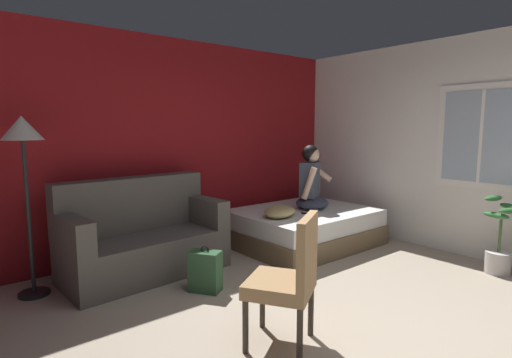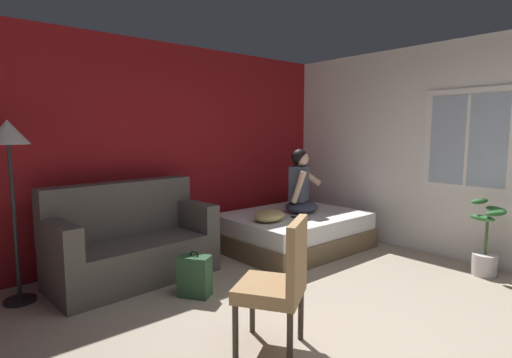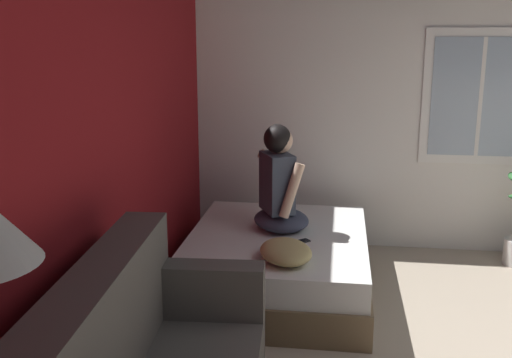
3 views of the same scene
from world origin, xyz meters
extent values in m
plane|color=tan|center=(0.00, 0.00, 0.00)|extent=(40.00, 40.00, 0.00)
cube|color=maroon|center=(0.00, 3.13, 1.35)|extent=(10.30, 0.16, 2.70)
cube|color=silver|center=(2.73, 0.00, 1.35)|extent=(0.16, 7.51, 2.70)
cube|color=white|center=(2.64, 0.40, 1.49)|extent=(0.02, 1.04, 1.24)
cube|color=#9EB2C6|center=(2.62, 0.40, 1.49)|extent=(0.01, 0.88, 1.08)
cube|color=white|center=(2.62, 0.40, 1.49)|extent=(0.01, 0.04, 1.08)
cube|color=brown|center=(1.46, 2.13, 0.13)|extent=(1.84, 1.46, 0.26)
cube|color=white|center=(1.46, 2.13, 0.37)|extent=(1.78, 1.42, 0.22)
cube|color=#514C47|center=(-0.68, 2.42, 0.22)|extent=(1.75, 0.90, 0.44)
cube|color=#514C47|center=(-0.70, 2.72, 0.74)|extent=(1.71, 0.35, 0.60)
cube|color=#514C47|center=(-1.44, 2.37, 0.60)|extent=(0.23, 0.81, 0.32)
cube|color=#514C47|center=(0.07, 2.47, 0.60)|extent=(0.23, 0.81, 0.32)
cylinder|color=#382D23|center=(-0.46, 0.74, 0.20)|extent=(0.04, 0.04, 0.40)
cylinder|color=#382D23|center=(-0.79, 0.54, 0.20)|extent=(0.04, 0.04, 0.40)
cylinder|color=#382D23|center=(-0.25, 0.41, 0.20)|extent=(0.04, 0.04, 0.40)
cylinder|color=#382D23|center=(-0.58, 0.20, 0.20)|extent=(0.04, 0.04, 0.40)
cube|color=#9E7A51|center=(-0.52, 0.47, 0.45)|extent=(0.63, 0.63, 0.10)
cube|color=#9E7A51|center=(-0.41, 0.30, 0.74)|extent=(0.42, 0.29, 0.48)
ellipsoid|color=#383D51|center=(1.61, 2.12, 0.56)|extent=(0.66, 0.62, 0.16)
cube|color=#3F4756|center=(1.59, 2.15, 0.88)|extent=(0.38, 0.33, 0.48)
cylinder|color=#DBB293|center=(1.43, 2.02, 0.86)|extent=(0.17, 0.23, 0.44)
cylinder|color=#DBB293|center=(1.78, 2.16, 0.98)|extent=(0.24, 0.37, 0.29)
sphere|color=#DBB293|center=(1.60, 2.14, 1.23)|extent=(0.21, 0.21, 0.21)
ellipsoid|color=black|center=(1.59, 2.15, 1.24)|extent=(0.30, 0.30, 0.23)
cube|color=#2D5133|center=(-0.43, 1.64, 0.20)|extent=(0.32, 0.35, 0.40)
cube|color=#2D5133|center=(-0.33, 1.70, 0.11)|extent=(0.18, 0.23, 0.18)
torus|color=black|center=(-0.43, 1.64, 0.42)|extent=(0.06, 0.08, 0.09)
ellipsoid|color=tan|center=(0.90, 2.02, 0.55)|extent=(0.57, 0.50, 0.14)
cube|color=black|center=(1.31, 1.93, 0.48)|extent=(0.14, 0.15, 0.01)
cylinder|color=black|center=(-1.75, 2.60, 0.01)|extent=(0.28, 0.28, 0.03)
cylinder|color=black|center=(-1.75, 2.60, 0.76)|extent=(0.04, 0.04, 1.45)
cone|color=silver|center=(-1.75, 2.60, 1.59)|extent=(0.36, 0.36, 0.22)
cylinder|color=silver|center=(2.32, 0.02, 0.12)|extent=(0.26, 0.26, 0.24)
cylinder|color=#426033|center=(2.32, 0.02, 0.42)|extent=(0.03, 0.03, 0.36)
ellipsoid|color=#2D6B33|center=(2.22, 0.04, 0.66)|extent=(0.15, 0.29, 0.06)
ellipsoid|color=#2D6B33|center=(2.41, -0.03, 0.74)|extent=(0.22, 0.29, 0.06)
ellipsoid|color=#2D6B33|center=(2.34, 0.12, 0.82)|extent=(0.29, 0.15, 0.06)
ellipsoid|color=#2D6B33|center=(2.28, -0.07, 0.72)|extent=(0.30, 0.21, 0.06)
camera|label=1|loc=(-2.41, -1.57, 1.60)|focal=28.00mm
camera|label=2|loc=(-2.41, -1.57, 1.60)|focal=28.00mm
camera|label=3|loc=(-3.09, 1.67, 2.06)|focal=42.00mm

